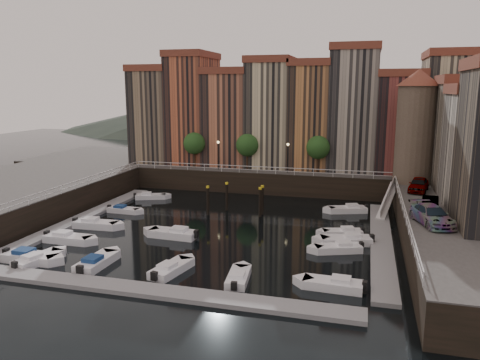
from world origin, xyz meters
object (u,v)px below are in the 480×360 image
(mooring_pilings, at_px, (239,200))
(car_a, at_px, (419,185))
(car_b, at_px, (430,205))
(car_c, at_px, (432,216))
(boat_left_0, at_px, (30,257))
(gangway, at_px, (388,198))
(boat_left_1, at_px, (67,238))
(boat_left_2, at_px, (95,224))
(corner_tower, at_px, (416,125))

(mooring_pilings, distance_m, car_a, 20.41)
(car_b, bearing_deg, car_c, -88.98)
(boat_left_0, xyz_separation_m, car_a, (33.17, 23.17, 3.42))
(gangway, relative_size, boat_left_1, 1.69)
(boat_left_1, relative_size, car_b, 1.19)
(gangway, relative_size, mooring_pilings, 1.30)
(boat_left_2, bearing_deg, car_a, 18.40)
(gangway, xyz_separation_m, car_c, (2.96, -14.28, 1.89))
(boat_left_1, bearing_deg, car_a, 28.50)
(mooring_pilings, height_order, boat_left_1, mooring_pilings)
(mooring_pilings, relative_size, car_a, 1.35)
(car_a, bearing_deg, car_c, -79.03)
(mooring_pilings, bearing_deg, car_a, 10.44)
(boat_left_2, relative_size, car_b, 1.23)
(boat_left_0, bearing_deg, car_a, 34.42)
(gangway, bearing_deg, boat_left_2, -155.36)
(mooring_pilings, height_order, car_b, car_b)
(car_c, bearing_deg, mooring_pilings, 135.74)
(gangway, height_order, car_a, car_a)
(gangway, distance_m, boat_left_1, 35.41)
(car_b, relative_size, car_c, 0.74)
(corner_tower, height_order, boat_left_2, corner_tower)
(boat_left_0, relative_size, boat_left_2, 1.00)
(car_b, bearing_deg, boat_left_0, -150.61)
(boat_left_2, relative_size, car_c, 0.91)
(car_a, relative_size, car_b, 1.15)
(car_a, bearing_deg, boat_left_1, -139.88)
(gangway, height_order, car_c, car_c)
(boat_left_1, xyz_separation_m, car_a, (33.18, 17.88, 3.42))
(mooring_pilings, distance_m, boat_left_2, 16.28)
(car_a, bearing_deg, boat_left_2, -146.88)
(corner_tower, distance_m, boat_left_0, 44.63)
(corner_tower, bearing_deg, car_c, -89.82)
(boat_left_0, bearing_deg, car_b, 22.92)
(mooring_pilings, height_order, boat_left_2, mooring_pilings)
(gangway, relative_size, boat_left_2, 1.65)
(car_b, height_order, car_c, car_c)
(mooring_pilings, xyz_separation_m, boat_left_0, (-13.22, -19.49, -1.26))
(boat_left_1, distance_m, boat_left_2, 4.90)
(gangway, height_order, boat_left_2, gangway)
(corner_tower, height_order, mooring_pilings, corner_tower)
(gangway, distance_m, mooring_pilings, 17.40)
(mooring_pilings, distance_m, car_c, 22.15)
(corner_tower, distance_m, gangway, 9.86)
(corner_tower, xyz_separation_m, car_a, (0.26, -5.34, -6.39))
(mooring_pilings, height_order, boat_left_0, mooring_pilings)
(boat_left_1, bearing_deg, mooring_pilings, 47.23)
(boat_left_0, height_order, car_a, car_a)
(gangway, relative_size, boat_left_0, 1.65)
(car_b, bearing_deg, boat_left_1, -158.67)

